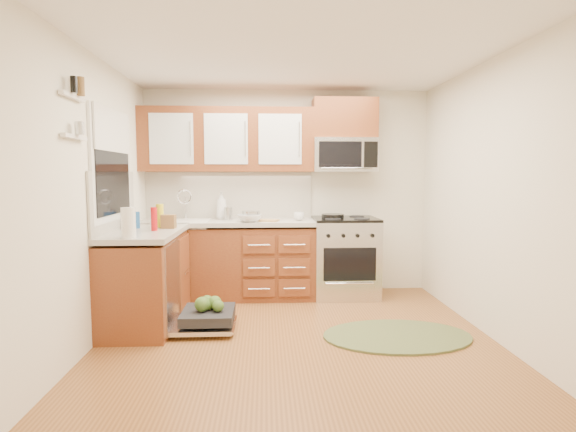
{
  "coord_description": "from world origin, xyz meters",
  "views": [
    {
      "loc": [
        -0.28,
        -3.87,
        1.46
      ],
      "look_at": [
        -0.04,
        0.85,
        1.03
      ],
      "focal_mm": 28.0,
      "sensor_mm": 36.0,
      "label": 1
    }
  ],
  "objects": [
    {
      "name": "wall_right",
      "position": [
        1.75,
        0.0,
        1.25
      ],
      "size": [
        0.04,
        3.5,
        2.5
      ],
      "primitive_type": "cube",
      "color": "silver",
      "rests_on": "ground"
    },
    {
      "name": "window_blind",
      "position": [
        -1.71,
        0.5,
        1.88
      ],
      "size": [
        0.02,
        0.96,
        0.4
      ],
      "primitive_type": "cube",
      "color": "white",
      "rests_on": "ground"
    },
    {
      "name": "red_bottle",
      "position": [
        -1.35,
        0.49,
        1.04
      ],
      "size": [
        0.07,
        0.07,
        0.23
      ],
      "primitive_type": "cylinder",
      "rotation": [
        0.0,
        0.0,
        0.12
      ],
      "color": "red",
      "rests_on": "countertop_left"
    },
    {
      "name": "mustard_bottle",
      "position": [
        -1.36,
        0.77,
        1.04
      ],
      "size": [
        0.1,
        0.1,
        0.24
      ],
      "primitive_type": "cylinder",
      "rotation": [
        0.0,
        0.0,
        -0.37
      ],
      "color": "yellow",
      "rests_on": "countertop_left"
    },
    {
      "name": "wall_left",
      "position": [
        -1.75,
        0.0,
        1.25
      ],
      "size": [
        0.04,
        3.5,
        2.5
      ],
      "primitive_type": "cube",
      "color": "silver",
      "rests_on": "ground"
    },
    {
      "name": "blue_carton",
      "position": [
        -1.6,
        0.7,
        1.01
      ],
      "size": [
        0.12,
        0.09,
        0.17
      ],
      "primitive_type": "cube",
      "rotation": [
        0.0,
        0.0,
        0.36
      ],
      "color": "#235CA7",
      "rests_on": "countertop_left"
    },
    {
      "name": "countertop_left",
      "position": [
        -1.44,
        0.53,
        0.9
      ],
      "size": [
        0.64,
        1.27,
        0.05
      ],
      "primitive_type": "cube",
      "color": "#A9A49A",
      "rests_on": "base_cabinet_left"
    },
    {
      "name": "soap_bottle_b",
      "position": [
        -1.48,
        1.05,
        1.02
      ],
      "size": [
        0.09,
        0.09,
        0.18
      ],
      "primitive_type": "imported",
      "rotation": [
        0.0,
        0.0,
        -0.09
      ],
      "color": "#999999",
      "rests_on": "countertop_left"
    },
    {
      "name": "cabinet_over_mw",
      "position": [
        0.68,
        1.57,
        2.13
      ],
      "size": [
        0.76,
        0.35,
        0.47
      ],
      "primitive_type": "cube",
      "color": "maroon",
      "rests_on": "ground"
    },
    {
      "name": "base_cabinet_left",
      "position": [
        -1.45,
        0.52,
        0.42
      ],
      "size": [
        0.6,
        1.25,
        0.85
      ],
      "primitive_type": "cube",
      "color": "maroon",
      "rests_on": "ground"
    },
    {
      "name": "floor",
      "position": [
        0.0,
        0.0,
        0.0
      ],
      "size": [
        3.5,
        3.5,
        0.0
      ],
      "primitive_type": "plane",
      "color": "brown",
      "rests_on": "ground"
    },
    {
      "name": "soap_bottle_c",
      "position": [
        -1.62,
        0.74,
        1.01
      ],
      "size": [
        0.17,
        0.17,
        0.18
      ],
      "primitive_type": "imported",
      "rotation": [
        0.0,
        0.0,
        0.21
      ],
      "color": "#999999",
      "rests_on": "countertop_left"
    },
    {
      "name": "bowl_b",
      "position": [
        -0.46,
        1.25,
        0.97
      ],
      "size": [
        0.35,
        0.35,
        0.09
      ],
      "primitive_type": "imported",
      "rotation": [
        0.0,
        0.0,
        0.35
      ],
      "color": "#999999",
      "rests_on": "countertop_back"
    },
    {
      "name": "backsplash_back",
      "position": [
        -0.73,
        1.74,
        1.21
      ],
      "size": [
        2.05,
        0.02,
        0.57
      ],
      "primitive_type": "cube",
      "color": "#B6AFA3",
      "rests_on": "ground"
    },
    {
      "name": "soap_bottle_a",
      "position": [
        -0.81,
        1.59,
        1.09
      ],
      "size": [
        0.15,
        0.15,
        0.33
      ],
      "primitive_type": "imported",
      "rotation": [
        0.0,
        0.0,
        0.2
      ],
      "color": "#999999",
      "rests_on": "countertop_back"
    },
    {
      "name": "cup",
      "position": [
        0.12,
        1.39,
        0.97
      ],
      "size": [
        0.14,
        0.14,
        0.1
      ],
      "primitive_type": "imported",
      "rotation": [
        0.0,
        0.0,
        -0.15
      ],
      "color": "#999999",
      "rests_on": "countertop_back"
    },
    {
      "name": "window",
      "position": [
        -1.74,
        0.5,
        1.55
      ],
      "size": [
        0.03,
        1.05,
        1.05
      ],
      "primitive_type": null,
      "color": "white",
      "rests_on": "ground"
    },
    {
      "name": "wooden_box",
      "position": [
        -1.25,
        0.68,
        0.99
      ],
      "size": [
        0.14,
        0.11,
        0.14
      ],
      "primitive_type": "cube",
      "rotation": [
        0.0,
        0.0,
        -0.06
      ],
      "color": "brown",
      "rests_on": "countertop_left"
    },
    {
      "name": "countertop_back",
      "position": [
        -0.72,
        1.44,
        0.9
      ],
      "size": [
        2.07,
        0.64,
        0.05
      ],
      "primitive_type": "cube",
      "color": "#A9A49A",
      "rests_on": "base_cabinet_back"
    },
    {
      "name": "base_cabinet_back",
      "position": [
        -0.73,
        1.45,
        0.42
      ],
      "size": [
        2.05,
        0.6,
        0.85
      ],
      "primitive_type": "cube",
      "color": "maroon",
      "rests_on": "ground"
    },
    {
      "name": "paper_towel_roll",
      "position": [
        -1.44,
        -0.02,
        1.06
      ],
      "size": [
        0.13,
        0.13,
        0.26
      ],
      "primitive_type": "cylinder",
      "rotation": [
        0.0,
        0.0,
        -0.11
      ],
      "color": "white",
      "rests_on": "countertop_left"
    },
    {
      "name": "cutting_board",
      "position": [
        -0.26,
        1.33,
        0.93
      ],
      "size": [
        0.31,
        0.24,
        0.02
      ],
      "primitive_type": "cube",
      "rotation": [
        0.0,
        0.0,
        -0.27
      ],
      "color": "#A8814C",
      "rests_on": "countertop_back"
    },
    {
      "name": "microwave",
      "position": [
        0.68,
        1.55,
        1.7
      ],
      "size": [
        0.76,
        0.38,
        0.4
      ],
      "primitive_type": null,
      "color": "silver",
      "rests_on": "ground"
    },
    {
      "name": "sink",
      "position": [
        -1.25,
        1.42,
        0.8
      ],
      "size": [
        0.62,
        0.5,
        0.26
      ],
      "primitive_type": null,
      "color": "white",
      "rests_on": "ground"
    },
    {
      "name": "skillet",
      "position": [
        0.52,
        1.38,
        0.97
      ],
      "size": [
        0.32,
        0.32,
        0.05
      ],
      "primitive_type": "cylinder",
      "rotation": [
        0.0,
        0.0,
        0.23
      ],
      "color": "black",
      "rests_on": "range"
    },
    {
      "name": "bowl_a",
      "position": [
        -0.45,
        1.27,
        0.95
      ],
      "size": [
        0.3,
        0.3,
        0.06
      ],
      "primitive_type": "imported",
      "rotation": [
        0.0,
        0.0,
        0.29
      ],
      "color": "#999999",
      "rests_on": "countertop_back"
    },
    {
      "name": "wall_front",
      "position": [
        0.0,
        -1.75,
        1.25
      ],
      "size": [
        3.5,
        0.04,
        2.5
      ],
      "primitive_type": "cube",
      "color": "silver",
      "rests_on": "ground"
    },
    {
      "name": "dishwasher",
      "position": [
        -0.86,
        0.3,
        0.1
      ],
      "size": [
        0.7,
        0.6,
        0.2
      ],
      "primitive_type": null,
      "color": "silver",
      "rests_on": "ground"
    },
    {
      "name": "stock_pot",
      "position": [
        -0.44,
        1.3,
        0.99
      ],
      "size": [
        0.22,
        0.22,
        0.12
      ],
      "primitive_type": "cylinder",
      "rotation": [
        0.0,
        0.0,
        -0.06
      ],
      "color": "silver",
      "rests_on": "countertop_back"
    },
    {
      "name": "shelf_upper",
      "position": [
        -1.72,
        -0.35,
        2.05
      ],
      "size": [
        0.04,
        0.4,
        0.03
      ],
      "primitive_type": "cube",
      "color": "white",
      "rests_on": "ground"
    },
    {
      "name": "backsplash_left",
      "position": [
        -1.74,
        0.52,
        1.21
      ],
      "size": [
        0.02,
        1.25,
        0.57
      ],
      "primitive_type": "cube",
      "color": "#B6AFA3",
      "rests_on": "ground"
    },
    {
      "name": "rug",
      "position": [
        0.91,
        0.01,
        0.01
      ],
      "size": [
        1.57,
        1.3,
        0.02
      ],
      "primitive_type": null,
      "rotation": [
        0.0,
        0.0,
        -0.37
      ],
      "color": "#566539",
      "rests_on": "ground"
    },
    {
      "name": "upper_cabinets",
      "position": [
        -0.73,
        1.57,
        1.88
      ],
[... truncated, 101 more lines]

